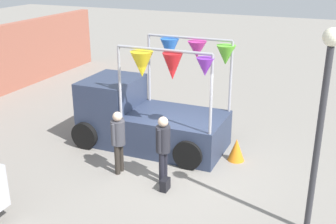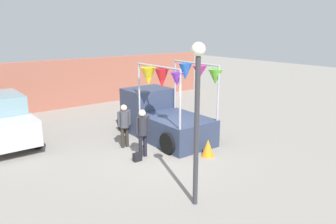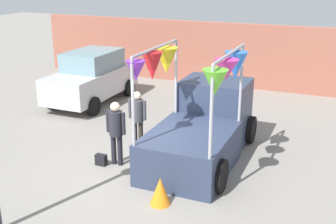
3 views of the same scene
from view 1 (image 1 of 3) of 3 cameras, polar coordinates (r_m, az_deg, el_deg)
The scene contains 7 objects.
ground_plane at distance 10.76m, azimuth 0.91°, elevation -7.55°, with size 60.00×60.00×0.00m, color gray.
vendor_truck at distance 11.80m, azimuth -3.31°, elevation -0.21°, with size 2.44×4.13×2.99m.
person_customer at distance 9.71m, azimuth -0.67°, elevation -4.27°, with size 0.53×0.34×1.64m.
person_vendor at distance 10.21m, azimuth -6.77°, elevation -3.35°, with size 0.53×0.34×1.59m.
handbag at distance 9.75m, azimuth -0.40°, elevation -9.80°, with size 0.28×0.16×0.28m, color black.
street_lamp at distance 7.82m, azimuth 20.23°, elevation 0.73°, with size 0.32×0.32×3.95m.
folded_kite_bundle_tangerine at distance 11.16m, azimuth 9.24°, elevation -5.06°, with size 0.44×0.44×0.60m, color orange.
Camera 1 is at (-8.82, -3.59, 5.03)m, focal length 45.00 mm.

